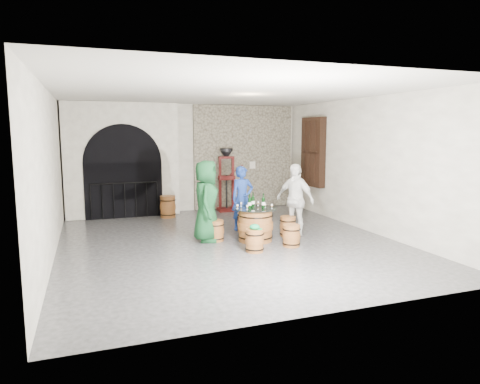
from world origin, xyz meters
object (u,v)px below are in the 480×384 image
object	(u,v)px
person_white	(295,200)
wine_bottle_left	(250,202)
person_blue	(242,198)
barrel_stool_near_right	(291,236)
side_barrel	(168,207)
barrel_stool_right	(288,226)
barrel_stool_near_left	(255,241)
person_green	(206,201)
barrel_table	(255,225)
wine_bottle_center	(263,202)
barrel_stool_left	(216,231)
barrel_stool_far	(245,223)
corking_press	(227,175)
wine_bottle_right	(253,201)

from	to	relation	value
person_white	wine_bottle_left	distance (m)	1.19
person_blue	barrel_stool_near_right	bearing A→B (deg)	-80.18
side_barrel	barrel_stool_right	bearing A→B (deg)	-54.78
barrel_stool_near_left	person_green	distance (m)	1.50
barrel_table	person_blue	distance (m)	1.20
person_blue	side_barrel	size ratio (longest dim) A/B	2.57
person_white	wine_bottle_center	size ratio (longest dim) A/B	5.13
barrel_stool_near_left	person_white	bearing A→B (deg)	35.48
barrel_stool_left	barrel_stool_far	bearing A→B (deg)	32.77
barrel_stool_near_left	corking_press	distance (m)	4.59
barrel_stool_left	corking_press	distance (m)	3.69
wine_bottle_right	side_barrel	bearing A→B (deg)	113.38
barrel_stool_far	barrel_stool_near_right	distance (m)	1.62
barrel_stool_left	person_blue	bearing A→B (deg)	41.80
person_blue	barrel_table	bearing A→B (deg)	-99.03
person_white	wine_bottle_left	size ratio (longest dim) A/B	5.13
barrel_table	person_white	distance (m)	1.16
person_blue	wine_bottle_left	world-z (taller)	person_blue
person_white	wine_bottle_left	world-z (taller)	person_white
barrel_stool_far	wine_bottle_right	bearing A→B (deg)	-96.13
barrel_table	wine_bottle_center	xyz separation A→B (m)	(0.16, -0.06, 0.50)
barrel_table	barrel_stool_left	world-z (taller)	barrel_table
wine_bottle_right	side_barrel	world-z (taller)	wine_bottle_right
barrel_stool_right	side_barrel	distance (m)	3.82
barrel_table	corking_press	size ratio (longest dim) A/B	0.50
person_blue	corking_press	xyz separation A→B (m)	(0.40, 2.50, 0.32)
barrel_stool_far	wine_bottle_right	world-z (taller)	wine_bottle_right
wine_bottle_center	barrel_stool_right	bearing A→B (deg)	16.45
barrel_stool_near_left	person_blue	distance (m)	2.05
barrel_stool_near_left	barrel_stool_far	bearing A→B (deg)	76.05
person_green	wine_bottle_right	size ratio (longest dim) A/B	5.46
wine_bottle_center	corking_press	world-z (taller)	corking_press
wine_bottle_left	barrel_table	bearing A→B (deg)	1.42
person_green	person_white	size ratio (longest dim) A/B	1.06
barrel_stool_right	person_green	bearing A→B (deg)	173.69
barrel_stool_left	wine_bottle_left	distance (m)	0.98
person_green	side_barrel	size ratio (longest dim) A/B	2.92
wine_bottle_left	barrel_stool_left	bearing A→B (deg)	157.02
person_blue	corking_press	distance (m)	2.56
barrel_stool_right	barrel_stool_far	bearing A→B (deg)	137.24
barrel_stool_near_left	person_green	world-z (taller)	person_green
wine_bottle_center	wine_bottle_left	bearing A→B (deg)	169.16
person_green	wine_bottle_left	xyz separation A→B (m)	(0.88, -0.36, -0.03)
wine_bottle_left	wine_bottle_right	bearing A→B (deg)	49.16
barrel_stool_left	person_white	world-z (taller)	person_white
barrel_table	barrel_stool_right	xyz separation A→B (m)	(0.86, 0.15, -0.13)
barrel_stool_near_left	side_barrel	distance (m)	4.20
barrel_table	barrel_stool_far	world-z (taller)	barrel_table
barrel_table	barrel_stool_right	world-z (taller)	barrel_table
barrel_stool_near_right	person_green	xyz separation A→B (m)	(-1.55, 1.04, 0.66)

